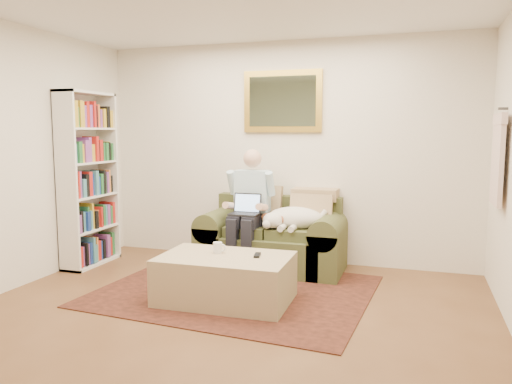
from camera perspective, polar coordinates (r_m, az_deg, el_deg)
The scene contains 12 objects.
room_shell at distance 3.92m, azimuth -4.81°, elevation 3.23°, with size 4.51×5.00×2.61m.
rug at distance 4.97m, azimuth -2.39°, elevation -11.20°, with size 2.54×2.03×0.01m, color black.
sofa at distance 5.68m, azimuth 1.85°, elevation -6.03°, with size 1.61×0.82×0.96m.
seated_man at distance 5.53m, azimuth -0.96°, elevation -2.16°, with size 0.53×0.76×1.35m, color #8CC2D8, non-canonical shape.
laptop at distance 5.47m, azimuth -1.17°, elevation -1.92°, with size 0.31×0.25×0.23m.
sleeping_dog at distance 5.46m, azimuth 4.53°, elevation -2.96°, with size 0.66×0.42×0.25m, color white, non-canonical shape.
ottoman at distance 4.63m, azimuth -3.52°, elevation -9.88°, with size 1.18×0.75×0.43m, color tan.
coffee_mug at distance 4.67m, azimuth -4.40°, elevation -6.35°, with size 0.08×0.08×0.10m, color white.
tv_remote at distance 4.55m, azimuth 0.15°, elevation -7.22°, with size 0.05×0.15×0.02m, color black.
bookshelf at distance 6.08m, azimuth -18.61°, elevation 1.38°, with size 0.28×0.80×2.00m, color white, non-canonical shape.
wall_mirror at distance 5.94m, azimuth 3.04°, elevation 10.30°, with size 0.94×0.04×0.72m.
hanging_shirt at distance 4.91m, azimuth 25.92°, elevation 3.89°, with size 0.06×0.52×0.90m, color beige, non-canonical shape.
Camera 1 is at (1.52, -3.26, 1.55)m, focal length 35.00 mm.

